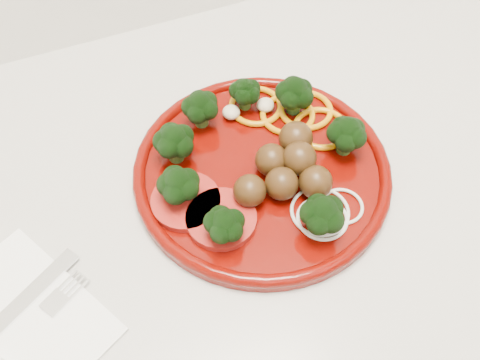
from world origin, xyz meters
name	(u,v)px	position (x,y,z in m)	size (l,w,h in m)	color
counter	(299,310)	(0.00, 1.70, 0.45)	(2.40, 0.60, 0.90)	beige
plate	(261,164)	(-0.09, 1.71, 0.92)	(0.28, 0.28, 0.06)	#4D0602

